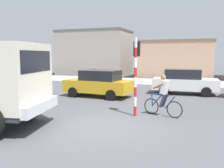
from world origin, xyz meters
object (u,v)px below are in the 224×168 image
car_white_mid (99,83)px  traffic_light_pole (136,66)px  car_red_near (184,81)px  pedestrian_near_kerb (95,77)px  cyclist (163,95)px

car_white_mid → traffic_light_pole: bearing=-48.5°
traffic_light_pole → car_white_mid: size_ratio=0.78×
traffic_light_pole → car_red_near: bearing=77.9°
car_red_near → car_white_mid: (-4.71, -2.88, 0.00)m
traffic_light_pole → car_white_mid: traffic_light_pole is taller
pedestrian_near_kerb → cyclist: bearing=-47.5°
car_white_mid → pedestrian_near_kerb: 3.57m
traffic_light_pole → car_white_mid: (-3.29, 3.72, -1.25)m
traffic_light_pole → car_red_near: 6.87m
car_white_mid → pedestrian_near_kerb: (-1.67, 3.16, 0.03)m
traffic_light_pole → pedestrian_near_kerb: traffic_light_pole is taller
cyclist → car_red_near: cyclist is taller
car_red_near → pedestrian_near_kerb: bearing=177.5°
car_red_near → pedestrian_near_kerb: size_ratio=2.54×
cyclist → car_red_near: bearing=87.0°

